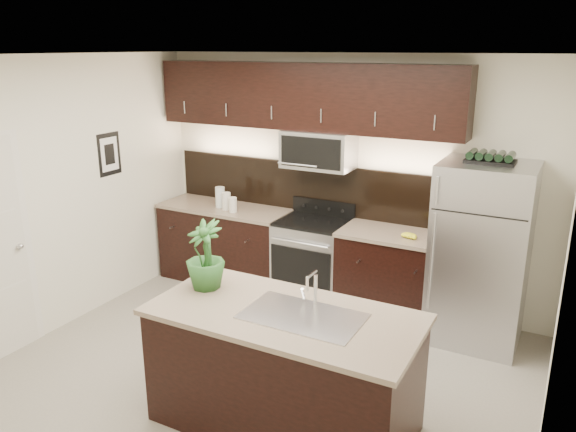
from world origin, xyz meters
name	(u,v)px	position (x,y,z in m)	size (l,w,h in m)	color
ground	(254,378)	(0.00, 0.00, 0.00)	(4.50, 4.50, 0.00)	gray
room_walls	(236,189)	(-0.11, -0.04, 1.70)	(4.52, 4.02, 2.71)	silver
counter_run	(296,257)	(-0.46, 1.69, 0.47)	(3.51, 0.65, 0.94)	black
upper_fixtures	(305,107)	(-0.43, 1.84, 2.14)	(3.49, 0.40, 1.66)	black
island	(284,369)	(0.51, -0.41, 0.47)	(1.96, 0.96, 0.94)	black
sink_faucet	(303,314)	(0.66, -0.40, 0.96)	(0.84, 0.50, 0.28)	silver
refrigerator	(480,254)	(1.53, 1.63, 0.88)	(0.85, 0.76, 1.76)	#B2B2B7
wine_rack	(491,158)	(1.53, 1.63, 1.80)	(0.43, 0.27, 0.10)	black
plant	(205,255)	(-0.23, -0.32, 1.21)	(0.31, 0.31, 0.55)	#255522
canisters	(225,200)	(-1.35, 1.60, 1.05)	(0.34, 0.20, 0.24)	silver
french_press	(444,232)	(1.17, 1.64, 1.04)	(0.09, 0.09, 0.27)	silver
bananas	(406,234)	(0.81, 1.61, 0.97)	(0.17, 0.13, 0.05)	yellow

